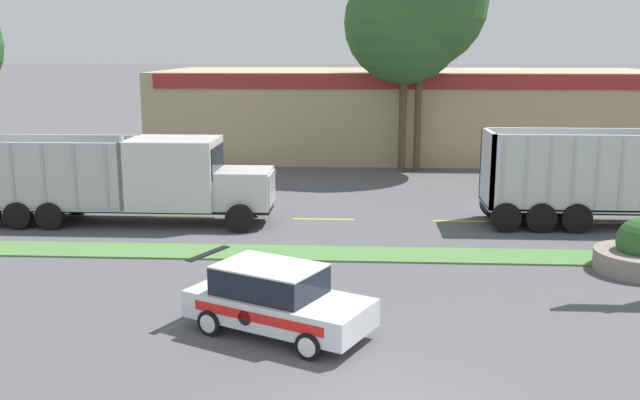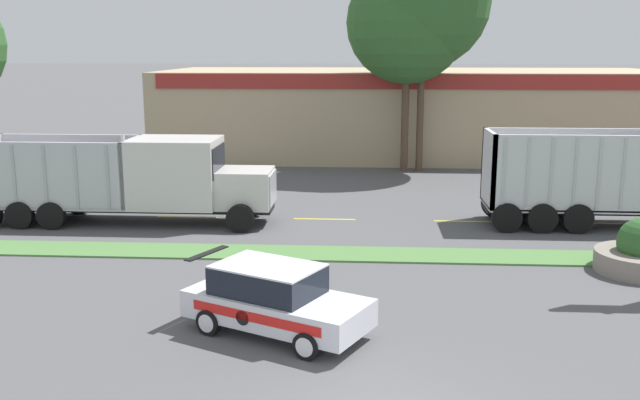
# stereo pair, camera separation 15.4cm
# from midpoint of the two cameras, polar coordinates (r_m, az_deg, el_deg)

# --- Properties ---
(grass_verge) EXTENTS (120.00, 1.66, 0.06)m
(grass_verge) POSITION_cam_midpoint_polar(r_m,az_deg,el_deg) (22.86, 4.40, -4.37)
(grass_verge) COLOR #517F42
(grass_verge) RESTS_ON ground_plane
(centre_line_2) EXTENTS (2.40, 0.14, 0.01)m
(centre_line_2) POSITION_cam_midpoint_polar(r_m,az_deg,el_deg) (30.13, -20.85, -1.16)
(centre_line_2) COLOR yellow
(centre_line_2) RESTS_ON ground_plane
(centre_line_3) EXTENTS (2.40, 0.14, 0.01)m
(centre_line_3) POSITION_cam_midpoint_polar(r_m,az_deg,el_deg) (28.37, -10.83, -1.36)
(centre_line_3) COLOR yellow
(centre_line_3) RESTS_ON ground_plane
(centre_line_4) EXTENTS (2.40, 0.14, 0.01)m
(centre_line_4) POSITION_cam_midpoint_polar(r_m,az_deg,el_deg) (27.56, 0.13, -1.53)
(centre_line_4) COLOR yellow
(centre_line_4) RESTS_ON ground_plane
(centre_line_5) EXTENTS (2.40, 0.14, 0.01)m
(centre_line_5) POSITION_cam_midpoint_polar(r_m,az_deg,el_deg) (27.80, 11.31, -1.65)
(centre_line_5) COLOR yellow
(centre_line_5) RESTS_ON ground_plane
(centre_line_6) EXTENTS (2.40, 0.14, 0.01)m
(centre_line_6) POSITION_cam_midpoint_polar(r_m,az_deg,el_deg) (29.06, 21.92, -1.71)
(centre_line_6) COLOR yellow
(centre_line_6) RESTS_ON ground_plane
(dump_truck_mid) EXTENTS (10.99, 2.78, 3.43)m
(dump_truck_mid) POSITION_cam_midpoint_polar(r_m,az_deg,el_deg) (27.41, -13.43, 1.54)
(dump_truck_mid) COLOR black
(dump_truck_mid) RESTS_ON ground_plane
(rally_car) EXTENTS (4.63, 3.54, 1.64)m
(rally_car) POSITION_cam_midpoint_polar(r_m,az_deg,el_deg) (16.59, -3.81, -7.90)
(rally_car) COLOR silver
(rally_car) RESTS_ON ground_plane
(store_building_backdrop) EXTENTS (30.35, 12.10, 5.16)m
(store_building_backdrop) POSITION_cam_midpoint_polar(r_m,az_deg,el_deg) (45.34, 6.98, 7.03)
(store_building_backdrop) COLOR tan
(store_building_backdrop) RESTS_ON ground_plane
(tree_behind_right) EXTENTS (6.31, 6.31, 12.52)m
(tree_behind_right) POSITION_cam_midpoint_polar(r_m,az_deg,el_deg) (38.17, 6.72, 14.87)
(tree_behind_right) COLOR brown
(tree_behind_right) RESTS_ON ground_plane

